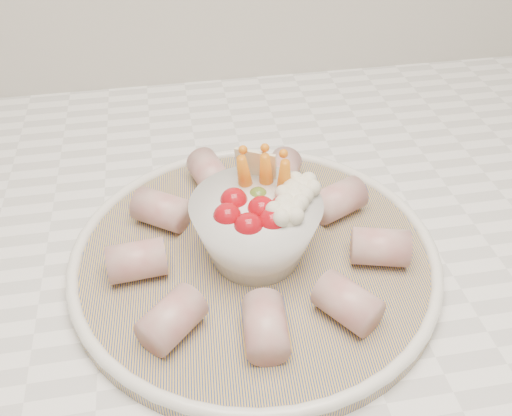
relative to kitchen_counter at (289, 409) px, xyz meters
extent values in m
cube|color=beige|center=(0.00, 0.00, -0.02)|extent=(2.00, 0.60, 0.88)
cube|color=white|center=(0.00, 0.00, 0.44)|extent=(2.04, 0.62, 0.04)
cylinder|color=navy|center=(-0.08, -0.10, 0.47)|extent=(0.39, 0.39, 0.01)
torus|color=white|center=(-0.08, -0.10, 0.47)|extent=(0.36, 0.36, 0.01)
sphere|color=#AC0B14|center=(-0.10, -0.12, 0.54)|extent=(0.03, 0.03, 0.03)
sphere|color=#AC0B14|center=(-0.09, -0.13, 0.54)|extent=(0.03, 0.03, 0.03)
sphere|color=#AC0B14|center=(-0.06, -0.13, 0.54)|extent=(0.03, 0.03, 0.03)
sphere|color=#AC0B14|center=(-0.09, -0.10, 0.54)|extent=(0.03, 0.03, 0.03)
sphere|color=#AC0B14|center=(-0.07, -0.11, 0.54)|extent=(0.03, 0.03, 0.03)
sphere|color=#AC0B14|center=(-0.05, -0.12, 0.54)|extent=(0.03, 0.03, 0.03)
sphere|color=#547426|center=(-0.07, -0.09, 0.53)|extent=(0.02, 0.02, 0.02)
cone|color=orange|center=(-0.08, -0.08, 0.54)|extent=(0.03, 0.04, 0.06)
cone|color=orange|center=(-0.06, -0.08, 0.54)|extent=(0.03, 0.04, 0.06)
cone|color=orange|center=(-0.04, -0.09, 0.54)|extent=(0.02, 0.03, 0.06)
sphere|color=white|center=(-0.04, -0.11, 0.54)|extent=(0.03, 0.03, 0.03)
sphere|color=white|center=(-0.05, -0.13, 0.54)|extent=(0.03, 0.03, 0.03)
sphere|color=white|center=(-0.03, -0.10, 0.54)|extent=(0.03, 0.03, 0.03)
cube|color=beige|center=(-0.07, -0.06, 0.55)|extent=(0.04, 0.03, 0.04)
cylinder|color=#AA4E4D|center=(0.02, -0.06, 0.49)|extent=(0.06, 0.06, 0.04)
cylinder|color=#AA4E4D|center=(-0.03, 0.00, 0.49)|extent=(0.06, 0.06, 0.04)
cylinder|color=#AA4E4D|center=(-0.11, 0.01, 0.49)|extent=(0.05, 0.06, 0.04)
cylinder|color=#AA4E4D|center=(-0.16, -0.04, 0.49)|extent=(0.06, 0.06, 0.04)
cylinder|color=#AA4E4D|center=(-0.19, -0.11, 0.49)|extent=(0.06, 0.04, 0.04)
cylinder|color=#AA4E4D|center=(-0.16, -0.19, 0.49)|extent=(0.06, 0.06, 0.04)
cylinder|color=#AA4E4D|center=(-0.09, -0.21, 0.49)|extent=(0.04, 0.06, 0.04)
cylinder|color=#AA4E4D|center=(-0.01, -0.20, 0.49)|extent=(0.06, 0.06, 0.04)
cylinder|color=#AA4E4D|center=(0.04, -0.14, 0.49)|extent=(0.06, 0.05, 0.04)
camera|label=1|loc=(-0.15, -0.50, 0.87)|focal=40.00mm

